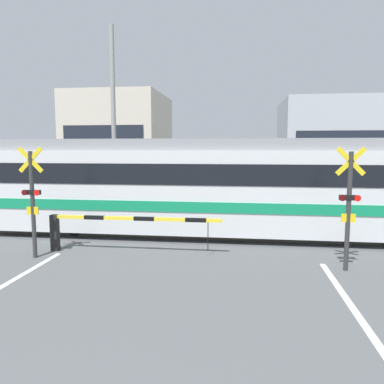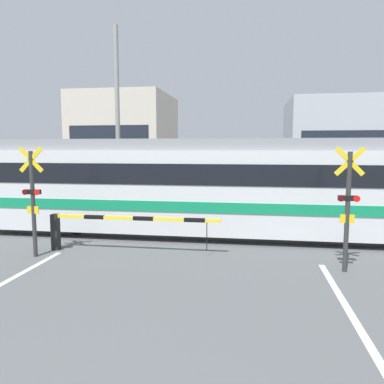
{
  "view_description": "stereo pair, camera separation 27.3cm",
  "coord_description": "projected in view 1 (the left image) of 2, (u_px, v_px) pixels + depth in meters",
  "views": [
    {
      "loc": [
        1.46,
        -0.63,
        2.92
      ],
      "look_at": [
        0.0,
        10.41,
        1.6
      ],
      "focal_mm": 35.0,
      "sensor_mm": 36.0,
      "label": 1
    },
    {
      "loc": [
        1.73,
        -0.59,
        2.92
      ],
      "look_at": [
        0.0,
        10.41,
        1.6
      ],
      "focal_mm": 35.0,
      "sensor_mm": 36.0,
      "label": 2
    }
  ],
  "objects": [
    {
      "name": "commuter_train",
      "position": [
        225.0,
        184.0,
        12.41
      ],
      "size": [
        16.14,
        2.78,
        3.2
      ],
      "color": "silver",
      "rests_on": "ground_plane"
    },
    {
      "name": "crossing_signal_right",
      "position": [
        349.0,
        203.0,
        8.77
      ],
      "size": [
        0.68,
        0.15,
        2.95
      ],
      "color": "#333333",
      "rests_on": "ground_plane"
    },
    {
      "name": "crossing_signal_left",
      "position": [
        32.0,
        197.0,
        9.81
      ],
      "size": [
        0.68,
        0.15,
        2.95
      ],
      "color": "#333333",
      "rests_on": "ground_plane"
    },
    {
      "name": "utility_pole_streetside",
      "position": [
        114.0,
        118.0,
        18.09
      ],
      "size": [
        0.22,
        0.22,
        8.7
      ],
      "color": "gray",
      "rests_on": "ground_plane"
    },
    {
      "name": "building_right_of_street",
      "position": [
        327.0,
        146.0,
        25.26
      ],
      "size": [
        6.09,
        7.01,
        6.02
      ],
      "color": "#B2B7BC",
      "rests_on": "ground_plane"
    },
    {
      "name": "building_left_of_street",
      "position": [
        121.0,
        142.0,
        27.11
      ],
      "size": [
        6.28,
        7.01,
        6.67
      ],
      "color": "beige",
      "rests_on": "ground_plane"
    },
    {
      "name": "pedestrian",
      "position": [
        199.0,
        192.0,
        17.02
      ],
      "size": [
        0.38,
        0.22,
        1.61
      ],
      "color": "#33384C",
      "rests_on": "ground_plane"
    },
    {
      "name": "rail_track_near",
      "position": [
        195.0,
        238.0,
        12.03
      ],
      "size": [
        50.0,
        0.1,
        0.08
      ],
      "color": "#5B564C",
      "rests_on": "ground_plane"
    },
    {
      "name": "rail_track_far",
      "position": [
        200.0,
        228.0,
        13.44
      ],
      "size": [
        50.0,
        0.1,
        0.08
      ],
      "color": "#5B564C",
      "rests_on": "ground_plane"
    },
    {
      "name": "crossing_barrier_far",
      "position": [
        263.0,
        201.0,
        15.13
      ],
      "size": [
        4.85,
        0.2,
        1.04
      ],
      "color": "black",
      "rests_on": "ground_plane"
    },
    {
      "name": "crossing_barrier_near",
      "position": [
        103.0,
        225.0,
        10.41
      ],
      "size": [
        4.85,
        0.2,
        1.04
      ],
      "color": "black",
      "rests_on": "ground_plane"
    }
  ]
}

